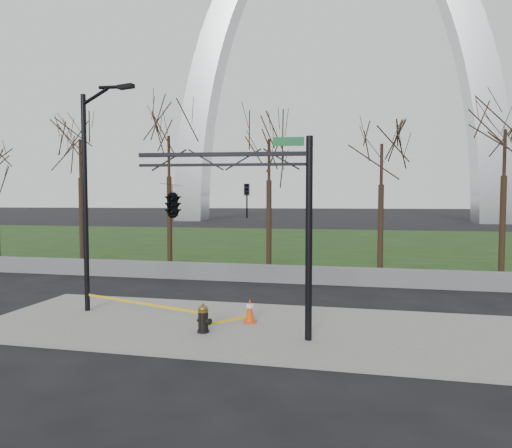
% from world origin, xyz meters
% --- Properties ---
extents(ground, '(500.00, 500.00, 0.00)m').
position_xyz_m(ground, '(0.00, 0.00, 0.00)').
color(ground, black).
rests_on(ground, ground).
extents(sidewalk, '(18.00, 6.00, 0.10)m').
position_xyz_m(sidewalk, '(0.00, 0.00, 0.05)').
color(sidewalk, slate).
rests_on(sidewalk, ground).
extents(grass_strip, '(120.00, 40.00, 0.06)m').
position_xyz_m(grass_strip, '(0.00, 30.00, 0.03)').
color(grass_strip, '#193312').
rests_on(grass_strip, ground).
extents(guardrail, '(60.00, 0.30, 0.90)m').
position_xyz_m(guardrail, '(0.00, 8.00, 0.45)').
color(guardrail, '#59595B').
rests_on(guardrail, ground).
extents(gateway_arch, '(66.00, 6.00, 65.00)m').
position_xyz_m(gateway_arch, '(0.00, 75.00, 32.50)').
color(gateway_arch, silver).
rests_on(gateway_arch, ground).
extents(tree_row, '(62.24, 4.00, 9.01)m').
position_xyz_m(tree_row, '(8.12, 12.00, 4.51)').
color(tree_row, black).
rests_on(tree_row, ground).
extents(fire_hydrant, '(0.56, 0.40, 0.90)m').
position_xyz_m(fire_hydrant, '(-1.32, -1.00, 0.52)').
color(fire_hydrant, black).
rests_on(fire_hydrant, sidewalk).
extents(traffic_cone, '(0.44, 0.44, 0.80)m').
position_xyz_m(traffic_cone, '(-0.17, 0.37, 0.50)').
color(traffic_cone, '#D5420B').
rests_on(traffic_cone, sidewalk).
extents(street_light, '(2.36, 0.72, 8.21)m').
position_xyz_m(street_light, '(-6.18, 0.60, 4.69)').
color(street_light, black).
rests_on(street_light, ground).
extents(traffic_signal_mast, '(5.07, 2.53, 6.00)m').
position_xyz_m(traffic_signal_mast, '(-1.31, -1.42, 4.15)').
color(traffic_signal_mast, black).
rests_on(traffic_signal_mast, ground).
extents(caution_tape, '(6.24, 1.65, 0.46)m').
position_xyz_m(caution_tape, '(-3.08, -0.20, 0.60)').
color(caution_tape, '#E1B50B').
rests_on(caution_tape, ground).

